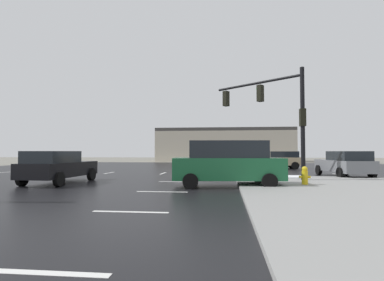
{
  "coord_description": "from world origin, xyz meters",
  "views": [
    {
      "loc": [
        2.43,
        -21.77,
        1.58
      ],
      "look_at": [
        -0.46,
        5.09,
        2.55
      ],
      "focal_mm": 28.85,
      "sensor_mm": 36.0,
      "label": 1
    }
  ],
  "objects_px": {
    "sedan_black": "(58,166)",
    "sedan_tan": "(278,160)",
    "traffic_signal_mast": "(275,107)",
    "sedan_grey": "(345,163)",
    "fire_hydrant": "(305,175)",
    "suv_green": "(228,163)"
  },
  "relations": [
    {
      "from": "suv_green",
      "to": "fire_hydrant",
      "type": "bearing_deg",
      "value": -2.77
    },
    {
      "from": "traffic_signal_mast",
      "to": "fire_hydrant",
      "type": "xyz_separation_m",
      "value": [
        0.71,
        -3.38,
        -3.52
      ]
    },
    {
      "from": "traffic_signal_mast",
      "to": "sedan_tan",
      "type": "relative_size",
      "value": 1.27
    },
    {
      "from": "fire_hydrant",
      "to": "sedan_black",
      "type": "relative_size",
      "value": 0.17
    },
    {
      "from": "fire_hydrant",
      "to": "sedan_tan",
      "type": "bearing_deg",
      "value": 84.96
    },
    {
      "from": "traffic_signal_mast",
      "to": "fire_hydrant",
      "type": "distance_m",
      "value": 4.93
    },
    {
      "from": "traffic_signal_mast",
      "to": "sedan_black",
      "type": "xyz_separation_m",
      "value": [
        -10.91,
        -3.0,
        -3.21
      ]
    },
    {
      "from": "sedan_black",
      "to": "fire_hydrant",
      "type": "bearing_deg",
      "value": -89.6
    },
    {
      "from": "fire_hydrant",
      "to": "sedan_grey",
      "type": "bearing_deg",
      "value": 56.74
    },
    {
      "from": "traffic_signal_mast",
      "to": "suv_green",
      "type": "distance_m",
      "value": 5.3
    },
    {
      "from": "traffic_signal_mast",
      "to": "sedan_grey",
      "type": "relative_size",
      "value": 1.25
    },
    {
      "from": "sedan_grey",
      "to": "sedan_black",
      "type": "distance_m",
      "value": 16.35
    },
    {
      "from": "traffic_signal_mast",
      "to": "fire_hydrant",
      "type": "height_order",
      "value": "traffic_signal_mast"
    },
    {
      "from": "fire_hydrant",
      "to": "suv_green",
      "type": "height_order",
      "value": "suv_green"
    },
    {
      "from": "sedan_grey",
      "to": "sedan_tan",
      "type": "xyz_separation_m",
      "value": [
        -2.49,
        9.05,
        0.0
      ]
    },
    {
      "from": "traffic_signal_mast",
      "to": "sedan_black",
      "type": "bearing_deg",
      "value": 54.52
    },
    {
      "from": "traffic_signal_mast",
      "to": "sedan_grey",
      "type": "distance_m",
      "value": 6.04
    },
    {
      "from": "sedan_tan",
      "to": "suv_green",
      "type": "distance_m",
      "value": 15.68
    },
    {
      "from": "sedan_black",
      "to": "sedan_tan",
      "type": "xyz_separation_m",
      "value": [
        12.94,
        14.46,
        0.0
      ]
    },
    {
      "from": "sedan_grey",
      "to": "traffic_signal_mast",
      "type": "bearing_deg",
      "value": 112.53
    },
    {
      "from": "sedan_black",
      "to": "sedan_tan",
      "type": "relative_size",
      "value": 1.01
    },
    {
      "from": "traffic_signal_mast",
      "to": "sedan_grey",
      "type": "height_order",
      "value": "traffic_signal_mast"
    }
  ]
}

